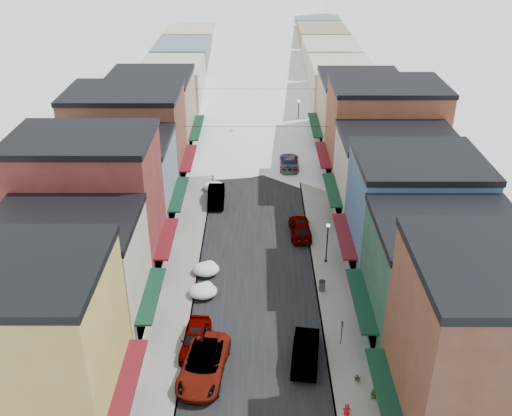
{
  "coord_description": "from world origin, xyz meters",
  "views": [
    {
      "loc": [
        0.1,
        -21.08,
        28.2
      ],
      "look_at": [
        0.0,
        27.14,
        2.62
      ],
      "focal_mm": 40.0,
      "sensor_mm": 36.0,
      "label": 1
    }
  ],
  "objects_px": {
    "car_green_sedan": "(306,351)",
    "fire_hydrant": "(347,410)",
    "car_white_suv": "(204,364)",
    "trash_can": "(322,286)",
    "streetlamp_near": "(327,238)",
    "car_dark_hatch": "(216,196)",
    "car_silver_sedan": "(196,339)"
  },
  "relations": [
    {
      "from": "car_white_suv",
      "to": "trash_can",
      "type": "xyz_separation_m",
      "value": [
        8.95,
        9.38,
        -0.24
      ]
    },
    {
      "from": "streetlamp_near",
      "to": "fire_hydrant",
      "type": "bearing_deg",
      "value": -91.85
    },
    {
      "from": "car_white_suv",
      "to": "car_dark_hatch",
      "type": "relative_size",
      "value": 1.26
    },
    {
      "from": "car_white_suv",
      "to": "streetlamp_near",
      "type": "distance_m",
      "value": 16.92
    },
    {
      "from": "car_green_sedan",
      "to": "fire_hydrant",
      "type": "distance_m",
      "value": 5.43
    },
    {
      "from": "fire_hydrant",
      "to": "trash_can",
      "type": "xyz_separation_m",
      "value": [
        -0.24,
        12.97,
        0.1
      ]
    },
    {
      "from": "trash_can",
      "to": "car_white_suv",
      "type": "bearing_deg",
      "value": -133.64
    },
    {
      "from": "car_dark_hatch",
      "to": "fire_hydrant",
      "type": "bearing_deg",
      "value": -72.68
    },
    {
      "from": "car_dark_hatch",
      "to": "fire_hydrant",
      "type": "xyz_separation_m",
      "value": [
        9.97,
        -29.04,
        -0.28
      ]
    },
    {
      "from": "car_silver_sedan",
      "to": "trash_can",
      "type": "bearing_deg",
      "value": 39.02
    },
    {
      "from": "car_white_suv",
      "to": "streetlamp_near",
      "type": "bearing_deg",
      "value": 61.84
    },
    {
      "from": "car_dark_hatch",
      "to": "trash_can",
      "type": "distance_m",
      "value": 18.79
    },
    {
      "from": "car_white_suv",
      "to": "car_dark_hatch",
      "type": "height_order",
      "value": "car_white_suv"
    },
    {
      "from": "streetlamp_near",
      "to": "car_dark_hatch",
      "type": "bearing_deg",
      "value": 131.9
    },
    {
      "from": "car_dark_hatch",
      "to": "fire_hydrant",
      "type": "height_order",
      "value": "car_dark_hatch"
    },
    {
      "from": "trash_can",
      "to": "streetlamp_near",
      "type": "distance_m",
      "value": 4.83
    },
    {
      "from": "trash_can",
      "to": "car_dark_hatch",
      "type": "bearing_deg",
      "value": 121.19
    },
    {
      "from": "trash_can",
      "to": "streetlamp_near",
      "type": "height_order",
      "value": "streetlamp_near"
    },
    {
      "from": "car_green_sedan",
      "to": "trash_can",
      "type": "xyz_separation_m",
      "value": [
        1.95,
        8.0,
        -0.21
      ]
    },
    {
      "from": "car_silver_sedan",
      "to": "fire_hydrant",
      "type": "height_order",
      "value": "car_silver_sedan"
    },
    {
      "from": "car_white_suv",
      "to": "streetlamp_near",
      "type": "height_order",
      "value": "streetlamp_near"
    },
    {
      "from": "car_white_suv",
      "to": "fire_hydrant",
      "type": "distance_m",
      "value": 9.87
    },
    {
      "from": "car_white_suv",
      "to": "fire_hydrant",
      "type": "height_order",
      "value": "car_white_suv"
    },
    {
      "from": "car_green_sedan",
      "to": "streetlamp_near",
      "type": "relative_size",
      "value": 1.32
    },
    {
      "from": "fire_hydrant",
      "to": "streetlamp_near",
      "type": "height_order",
      "value": "streetlamp_near"
    },
    {
      "from": "car_white_suv",
      "to": "car_green_sedan",
      "type": "bearing_deg",
      "value": 18.38
    },
    {
      "from": "car_white_suv",
      "to": "car_green_sedan",
      "type": "height_order",
      "value": "car_white_suv"
    },
    {
      "from": "car_green_sedan",
      "to": "fire_hydrant",
      "type": "relative_size",
      "value": 6.18
    },
    {
      "from": "car_dark_hatch",
      "to": "streetlamp_near",
      "type": "relative_size",
      "value": 1.27
    },
    {
      "from": "car_dark_hatch",
      "to": "streetlamp_near",
      "type": "height_order",
      "value": "streetlamp_near"
    },
    {
      "from": "car_dark_hatch",
      "to": "car_green_sedan",
      "type": "relative_size",
      "value": 0.97
    },
    {
      "from": "car_white_suv",
      "to": "car_silver_sedan",
      "type": "height_order",
      "value": "car_white_suv"
    }
  ]
}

